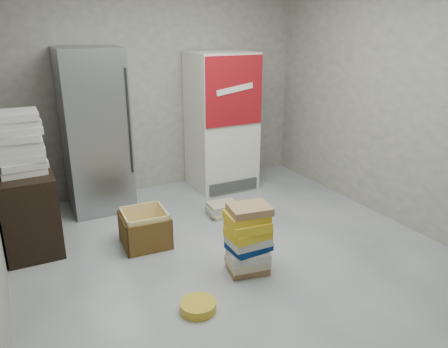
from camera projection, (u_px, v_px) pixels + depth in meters
name	position (u px, v px, depth m)	size (l,w,h in m)	color
ground	(252.00, 271.00, 3.99)	(5.00, 5.00, 0.00)	#B5B5B1
room_shell	(257.00, 71.00, 3.39)	(4.04, 5.04, 2.82)	#A9A398
steel_fridge	(95.00, 131.00, 5.08)	(0.70, 0.72, 1.90)	#A5A7AD
coke_cooler	(222.00, 121.00, 5.80)	(0.80, 0.73, 1.80)	silver
wood_shelf	(30.00, 210.00, 4.30)	(0.50, 0.80, 0.80)	black
supply_box_stack	(20.00, 142.00, 4.08)	(0.44, 0.43, 0.58)	white
phonebook_stack_main	(248.00, 240.00, 3.88)	(0.42, 0.37, 0.65)	#8F6A47
phonebook_stack_side	(223.00, 209.00, 5.12)	(0.37, 0.29, 0.15)	tan
cardboard_box	(145.00, 231.00, 4.43)	(0.48, 0.48, 0.37)	gold
bucket_lid	(198.00, 306.00, 3.44)	(0.29, 0.29, 0.08)	gold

